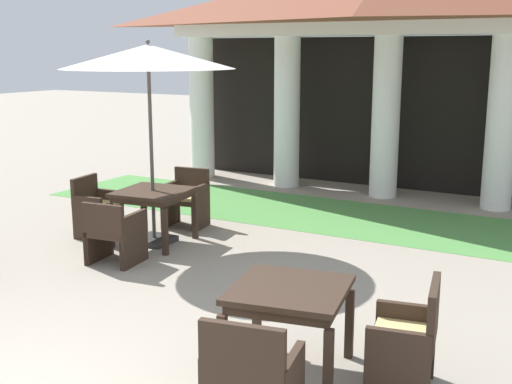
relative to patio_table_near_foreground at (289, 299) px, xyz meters
The scene contains 10 objects.
background_pavilion 7.54m from the patio_table_near_foreground, 101.75° to the left, with size 9.14×2.59×4.22m.
lawn_strip 5.31m from the patio_table_near_foreground, 105.96° to the left, with size 10.94×2.25×0.01m, color #519347.
patio_table_near_foreground is the anchor object (origin of this frame).
patio_chair_near_foreground_east 0.98m from the patio_table_near_foreground, 10.34° to the left, with size 0.60×0.69×0.91m.
patio_chair_near_foreground_south 0.99m from the patio_table_near_foreground, 79.66° to the right, with size 0.69×0.61×0.90m.
patio_table_mid_left 4.09m from the patio_table_near_foreground, 143.50° to the left, with size 1.01×1.01×0.75m.
patio_umbrella_mid_left 4.50m from the patio_table_near_foreground, 143.50° to the left, with size 2.32×2.32×2.77m.
patio_chair_mid_left_south 3.52m from the patio_table_near_foreground, 154.92° to the left, with size 0.66×0.62×0.81m.
patio_chair_mid_left_west 4.84m from the patio_table_near_foreground, 151.28° to the left, with size 0.56×0.63×0.87m.
patio_chair_mid_left_north 4.80m from the patio_table_near_foreground, 135.15° to the left, with size 0.64×0.57×0.88m.
Camera 1 is at (3.63, -2.38, 2.63)m, focal length 45.57 mm.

